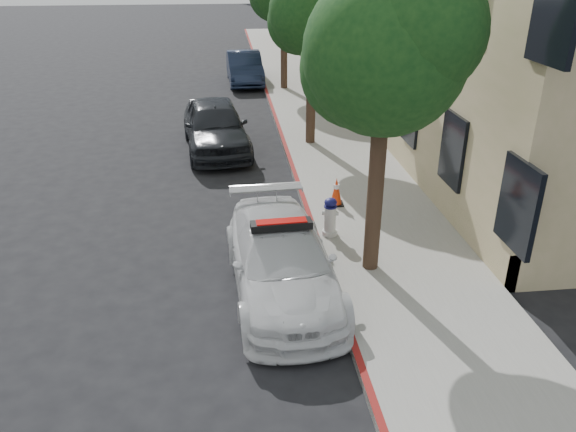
% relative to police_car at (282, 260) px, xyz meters
% --- Properties ---
extents(ground, '(120.00, 120.00, 0.00)m').
position_rel_police_car_xyz_m(ground, '(-1.10, 2.44, -0.66)').
color(ground, black).
rests_on(ground, ground).
extents(sidewalk, '(3.20, 50.00, 0.15)m').
position_rel_police_car_xyz_m(sidewalk, '(2.50, 12.44, -0.59)').
color(sidewalk, gray).
rests_on(sidewalk, ground).
extents(curb_strip, '(0.12, 50.00, 0.15)m').
position_rel_police_car_xyz_m(curb_strip, '(0.96, 12.44, -0.59)').
color(curb_strip, maroon).
rests_on(curb_strip, ground).
extents(tree_near, '(2.92, 2.82, 5.62)m').
position_rel_police_car_xyz_m(tree_near, '(1.83, 0.43, 3.61)').
color(tree_near, black).
rests_on(tree_near, sidewalk).
extents(tree_mid, '(2.77, 2.64, 5.43)m').
position_rel_police_car_xyz_m(tree_mid, '(1.83, 8.43, 3.50)').
color(tree_mid, black).
rests_on(tree_mid, sidewalk).
extents(police_car, '(2.09, 4.63, 1.47)m').
position_rel_police_car_xyz_m(police_car, '(0.00, 0.00, 0.00)').
color(police_car, silver).
rests_on(police_car, ground).
extents(parked_car_mid, '(2.36, 4.86, 1.60)m').
position_rel_police_car_xyz_m(parked_car_mid, '(-1.23, 8.40, 0.14)').
color(parked_car_mid, black).
rests_on(parked_car_mid, ground).
extents(parked_car_far, '(1.70, 4.47, 1.46)m').
position_rel_police_car_xyz_m(parked_car_far, '(0.10, 18.26, 0.07)').
color(parked_car_far, '#162037').
rests_on(parked_car_far, ground).
extents(fire_hydrant, '(0.37, 0.33, 0.87)m').
position_rel_police_car_xyz_m(fire_hydrant, '(1.25, 1.88, -0.09)').
color(fire_hydrant, silver).
rests_on(fire_hydrant, sidewalk).
extents(traffic_cone, '(0.38, 0.38, 0.70)m').
position_rel_police_car_xyz_m(traffic_cone, '(1.69, 3.46, -0.17)').
color(traffic_cone, black).
rests_on(traffic_cone, sidewalk).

